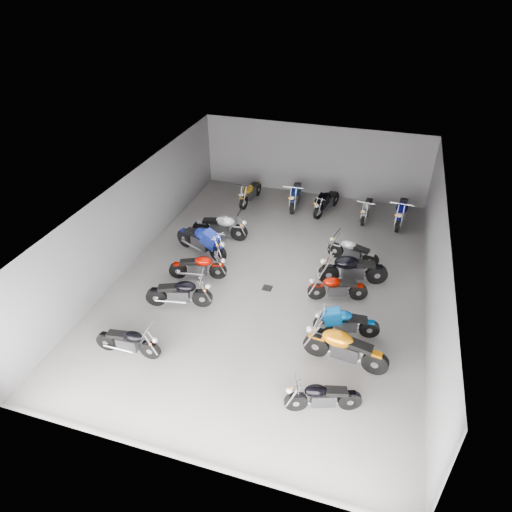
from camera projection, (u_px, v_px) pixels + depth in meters
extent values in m
plane|color=gray|center=(271.00, 280.00, 15.55)|extent=(14.00, 14.00, 0.00)
cube|color=slate|center=(314.00, 161.00, 20.22)|extent=(10.00, 0.10, 3.20)
cube|color=slate|center=(134.00, 218.00, 15.88)|extent=(0.10, 14.00, 3.20)
cube|color=slate|center=(436.00, 266.00, 13.44)|extent=(0.10, 14.00, 3.20)
cube|color=black|center=(273.00, 194.00, 13.76)|extent=(10.00, 14.00, 0.04)
cube|color=black|center=(267.00, 288.00, 15.15)|extent=(0.32, 0.32, 0.01)
cylinder|color=black|center=(150.00, 350.00, 12.40)|extent=(0.59, 0.14, 0.58)
cylinder|color=black|center=(107.00, 341.00, 12.68)|extent=(0.59, 0.16, 0.58)
cube|color=#2D2D30|center=(128.00, 343.00, 12.48)|extent=(0.60, 0.30, 0.36)
ellipsoid|color=black|center=(133.00, 337.00, 12.28)|extent=(0.63, 0.39, 0.33)
cube|color=black|center=(117.00, 334.00, 12.40)|extent=(0.56, 0.28, 0.17)
cylinder|color=black|center=(202.00, 298.00, 14.21)|extent=(0.65, 0.29, 0.64)
cylinder|color=black|center=(156.00, 297.00, 14.26)|extent=(0.66, 0.31, 0.64)
cube|color=#2D2D30|center=(179.00, 295.00, 14.18)|extent=(0.71, 0.46, 0.40)
ellipsoid|color=black|center=(185.00, 287.00, 14.00)|extent=(0.76, 0.56, 0.36)
cube|color=black|center=(168.00, 288.00, 14.04)|extent=(0.66, 0.43, 0.18)
cylinder|color=black|center=(218.00, 271.00, 15.44)|extent=(0.61, 0.27, 0.60)
cylinder|color=black|center=(178.00, 270.00, 15.48)|extent=(0.62, 0.29, 0.60)
cube|color=#2D2D30|center=(198.00, 268.00, 15.41)|extent=(0.66, 0.43, 0.38)
ellipsoid|color=#AF0B00|center=(203.00, 261.00, 15.24)|extent=(0.72, 0.53, 0.34)
cube|color=black|center=(188.00, 262.00, 15.27)|extent=(0.62, 0.40, 0.17)
cylinder|color=black|center=(218.00, 252.00, 16.30)|extent=(0.72, 0.39, 0.72)
cylinder|color=black|center=(185.00, 238.00, 17.12)|extent=(0.73, 0.41, 0.72)
cube|color=#2D2D30|center=(201.00, 242.00, 16.65)|extent=(0.80, 0.57, 0.45)
ellipsoid|color=navy|center=(205.00, 236.00, 16.32)|extent=(0.87, 0.69, 0.40)
cube|color=black|center=(193.00, 232.00, 16.65)|extent=(0.75, 0.53, 0.20)
cylinder|color=black|center=(239.00, 233.00, 17.49)|extent=(0.68, 0.19, 0.67)
cylinder|color=black|center=(201.00, 228.00, 17.75)|extent=(0.68, 0.21, 0.67)
cube|color=#2D2D30|center=(220.00, 228.00, 17.56)|extent=(0.71, 0.37, 0.42)
ellipsoid|color=silver|center=(225.00, 221.00, 17.34)|extent=(0.75, 0.48, 0.38)
cube|color=black|center=(211.00, 221.00, 17.46)|extent=(0.66, 0.35, 0.19)
cylinder|color=black|center=(296.00, 402.00, 10.97)|extent=(0.58, 0.30, 0.58)
cylinder|color=black|center=(350.00, 400.00, 11.01)|extent=(0.59, 0.31, 0.58)
cube|color=#2D2D30|center=(323.00, 399.00, 10.94)|extent=(0.64, 0.45, 0.36)
ellipsoid|color=black|center=(316.00, 391.00, 10.78)|extent=(0.70, 0.54, 0.32)
cube|color=black|center=(336.00, 391.00, 10.81)|extent=(0.60, 0.42, 0.16)
cylinder|color=black|center=(316.00, 345.00, 12.46)|extent=(0.72, 0.22, 0.71)
cylinder|color=black|center=(375.00, 363.00, 11.92)|extent=(0.73, 0.25, 0.71)
cube|color=#2D2D30|center=(345.00, 351.00, 12.13)|extent=(0.76, 0.41, 0.44)
ellipsoid|color=orange|center=(338.00, 338.00, 12.01)|extent=(0.80, 0.53, 0.40)
cube|color=black|center=(360.00, 346.00, 11.84)|extent=(0.71, 0.39, 0.20)
cylinder|color=black|center=(323.00, 325.00, 13.24)|extent=(0.59, 0.21, 0.58)
cylinder|color=black|center=(369.00, 329.00, 13.09)|extent=(0.60, 0.23, 0.58)
cube|color=#2D2D30|center=(346.00, 324.00, 13.11)|extent=(0.63, 0.37, 0.36)
ellipsoid|color=#0454A8|center=(340.00, 316.00, 12.97)|extent=(0.67, 0.46, 0.33)
cube|color=black|center=(358.00, 319.00, 12.94)|extent=(0.59, 0.34, 0.17)
cylinder|color=black|center=(317.00, 292.00, 14.53)|extent=(0.60, 0.28, 0.59)
cylinder|color=black|center=(358.00, 292.00, 14.51)|extent=(0.60, 0.29, 0.59)
cube|color=#2D2D30|center=(338.00, 289.00, 14.47)|extent=(0.65, 0.43, 0.37)
ellipsoid|color=#790A00|center=(332.00, 282.00, 14.31)|extent=(0.70, 0.52, 0.33)
cube|color=black|center=(348.00, 283.00, 14.32)|extent=(0.61, 0.40, 0.17)
cylinder|color=black|center=(328.00, 274.00, 15.22)|extent=(0.72, 0.34, 0.71)
cylinder|color=black|center=(377.00, 274.00, 15.19)|extent=(0.73, 0.36, 0.71)
cube|color=#2D2D30|center=(353.00, 271.00, 15.14)|extent=(0.78, 0.52, 0.44)
ellipsoid|color=black|center=(347.00, 263.00, 14.95)|extent=(0.85, 0.63, 0.40)
cube|color=black|center=(365.00, 264.00, 14.97)|extent=(0.74, 0.49, 0.20)
cylinder|color=black|center=(335.00, 250.00, 16.55)|extent=(0.59, 0.24, 0.58)
cylinder|color=black|center=(371.00, 260.00, 16.00)|extent=(0.60, 0.26, 0.58)
cube|color=#2D2D30|center=(353.00, 253.00, 16.22)|extent=(0.63, 0.40, 0.36)
ellipsoid|color=silver|center=(349.00, 245.00, 16.15)|extent=(0.68, 0.49, 0.33)
cube|color=black|center=(362.00, 249.00, 15.96)|extent=(0.59, 0.37, 0.16)
cylinder|color=black|center=(244.00, 203.00, 19.64)|extent=(0.20, 0.64, 0.63)
cylinder|color=black|center=(257.00, 189.00, 20.72)|extent=(0.22, 0.64, 0.63)
cube|color=#2D2D30|center=(251.00, 194.00, 20.13)|extent=(0.37, 0.67, 0.39)
ellipsoid|color=#BD8719|center=(248.00, 189.00, 19.79)|extent=(0.47, 0.71, 0.35)
cube|color=black|center=(253.00, 185.00, 20.21)|extent=(0.35, 0.63, 0.18)
cylinder|color=black|center=(293.00, 206.00, 19.29)|extent=(0.19, 0.70, 0.69)
cylinder|color=black|center=(298.00, 191.00, 20.55)|extent=(0.21, 0.70, 0.69)
cube|color=#2D2D30|center=(296.00, 196.00, 19.86)|extent=(0.37, 0.72, 0.43)
ellipsoid|color=navy|center=(295.00, 191.00, 19.48)|extent=(0.48, 0.76, 0.39)
cube|color=black|center=(297.00, 186.00, 19.97)|extent=(0.35, 0.67, 0.20)
cylinder|color=black|center=(318.00, 212.00, 18.93)|extent=(0.32, 0.64, 0.63)
cylinder|color=black|center=(334.00, 199.00, 19.91)|extent=(0.34, 0.65, 0.63)
cube|color=#2D2D30|center=(327.00, 203.00, 19.36)|extent=(0.48, 0.70, 0.40)
ellipsoid|color=black|center=(325.00, 198.00, 19.04)|extent=(0.59, 0.76, 0.36)
cube|color=black|center=(331.00, 195.00, 19.43)|extent=(0.45, 0.66, 0.18)
cylinder|color=black|center=(364.00, 219.00, 18.48)|extent=(0.17, 0.59, 0.58)
cylinder|color=black|center=(369.00, 205.00, 19.49)|extent=(0.18, 0.59, 0.58)
cube|color=#2D2D30|center=(367.00, 210.00, 18.93)|extent=(0.32, 0.61, 0.36)
ellipsoid|color=silver|center=(367.00, 206.00, 18.62)|extent=(0.41, 0.65, 0.33)
cube|color=black|center=(369.00, 201.00, 19.02)|extent=(0.30, 0.57, 0.17)
cylinder|color=black|center=(398.00, 224.00, 18.02)|extent=(0.20, 0.71, 0.70)
cylinder|color=black|center=(403.00, 207.00, 19.24)|extent=(0.22, 0.71, 0.70)
cube|color=#2D2D30|center=(401.00, 213.00, 18.57)|extent=(0.39, 0.74, 0.44)
ellipsoid|color=#090C83|center=(402.00, 208.00, 18.19)|extent=(0.50, 0.78, 0.39)
cube|color=black|center=(404.00, 202.00, 18.67)|extent=(0.36, 0.69, 0.20)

